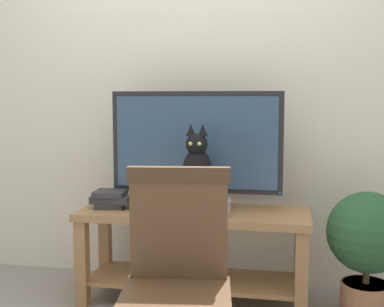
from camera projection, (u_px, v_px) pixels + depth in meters
The scene contains 8 objects.
back_wall at pixel (196, 71), 3.36m from camera, with size 7.00×0.12×2.80m, color beige.
tv_stand at pixel (194, 239), 3.01m from camera, with size 1.36×0.48×0.56m.
tv at pixel (196, 146), 3.03m from camera, with size 1.04×0.20×0.70m.
media_box at pixel (198, 207), 2.90m from camera, with size 0.36×0.26×0.07m.
cat at pixel (198, 173), 2.86m from camera, with size 0.19×0.37×0.44m.
wooden_chair at pixel (177, 275), 1.88m from camera, with size 0.45×0.45×0.96m.
book_stack at pixel (111, 199), 3.05m from camera, with size 0.24×0.19×0.10m.
potted_plant at pixel (367, 243), 2.78m from camera, with size 0.45×0.45×0.71m.
Camera 1 is at (0.60, -2.30, 1.22)m, focal length 47.17 mm.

